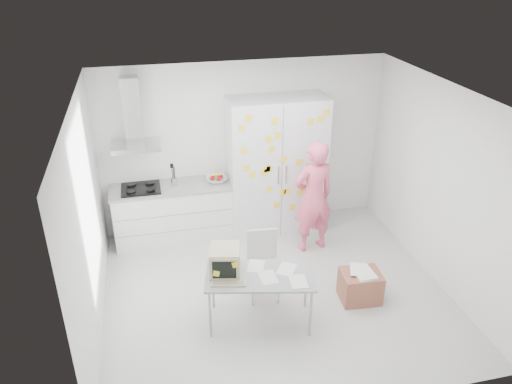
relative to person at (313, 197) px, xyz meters
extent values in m
cube|color=silver|center=(-0.82, -0.94, -0.89)|extent=(4.50, 4.00, 0.02)
cube|color=white|center=(-0.82, 1.06, 0.47)|extent=(4.50, 0.02, 2.70)
cube|color=white|center=(-3.07, -0.94, 0.47)|extent=(0.02, 4.00, 2.70)
cube|color=white|center=(1.43, -0.94, 0.47)|extent=(0.02, 4.00, 2.70)
cube|color=white|center=(-0.82, -0.94, 1.82)|extent=(4.50, 4.00, 0.02)
cube|color=white|center=(-2.02, 0.76, -0.44)|extent=(1.80, 0.60, 0.88)
cube|color=gray|center=(-2.02, 0.46, -0.30)|extent=(1.76, 0.01, 0.01)
cube|color=gray|center=(-2.02, 0.46, -0.58)|extent=(1.76, 0.01, 0.01)
cube|color=#9E9E99|center=(-2.02, 0.76, 0.02)|extent=(1.84, 0.63, 0.04)
cube|color=black|center=(-2.47, 0.76, 0.05)|extent=(0.58, 0.50, 0.03)
cylinder|color=black|center=(-2.61, 0.64, 0.08)|extent=(0.14, 0.14, 0.02)
cylinder|color=black|center=(-2.33, 0.64, 0.08)|extent=(0.14, 0.14, 0.02)
cylinder|color=black|center=(-2.61, 0.88, 0.08)|extent=(0.14, 0.14, 0.02)
cylinder|color=black|center=(-2.33, 0.88, 0.08)|extent=(0.14, 0.14, 0.02)
cylinder|color=silver|center=(-1.97, 0.76, 0.11)|extent=(0.10, 0.10, 0.14)
cylinder|color=black|center=(-1.99, 0.77, 0.21)|extent=(0.01, 0.01, 0.30)
cylinder|color=black|center=(-1.95, 0.75, 0.21)|extent=(0.01, 0.01, 0.30)
cylinder|color=black|center=(-1.97, 0.78, 0.21)|extent=(0.01, 0.01, 0.30)
cube|color=black|center=(-1.99, 0.77, 0.37)|extent=(0.05, 0.01, 0.07)
imported|color=white|center=(-1.32, 0.76, 0.08)|extent=(0.31, 0.31, 0.08)
sphere|color=#B2140F|center=(-1.38, 0.78, 0.11)|extent=(0.08, 0.08, 0.08)
sphere|color=#B2140F|center=(-1.29, 0.71, 0.11)|extent=(0.08, 0.08, 0.08)
sphere|color=#B2140F|center=(-1.25, 0.80, 0.11)|extent=(0.08, 0.08, 0.08)
cylinder|color=yellow|center=(-1.34, 0.78, 0.15)|extent=(0.09, 0.17, 0.10)
cylinder|color=yellow|center=(-1.32, 0.78, 0.15)|extent=(0.04, 0.17, 0.10)
cylinder|color=yellow|center=(-1.29, 0.78, 0.15)|extent=(0.08, 0.17, 0.10)
cube|color=silver|center=(-2.47, 0.81, 0.72)|extent=(0.70, 0.48, 0.07)
cube|color=silver|center=(-2.47, 0.93, 1.22)|extent=(0.26, 0.24, 0.95)
cube|color=silver|center=(-0.37, 0.73, 0.22)|extent=(1.50, 0.65, 2.20)
cube|color=slate|center=(-0.37, 0.41, 0.22)|extent=(0.01, 0.01, 2.16)
cube|color=silver|center=(-0.43, 0.39, 0.22)|extent=(0.02, 0.02, 0.30)
cube|color=silver|center=(-0.31, 0.39, 0.22)|extent=(0.02, 0.02, 0.30)
cube|color=yellow|center=(0.04, 0.40, 1.03)|extent=(0.10, 0.00, 0.10)
cube|color=yellow|center=(0.19, 0.40, 1.05)|extent=(0.12, 0.00, 0.12)
cube|color=yellow|center=(0.30, 0.40, 0.18)|extent=(0.12, 0.00, 0.12)
cube|color=yellow|center=(-0.61, 0.40, 0.34)|extent=(0.10, 0.00, 0.10)
cube|color=yellow|center=(-0.36, 0.40, 0.48)|extent=(0.12, 0.00, 0.12)
cube|color=yellow|center=(0.00, 0.40, -0.02)|extent=(0.12, 0.00, 0.12)
cube|color=yellow|center=(-0.57, 0.40, -0.01)|extent=(0.10, 0.00, 0.10)
cube|color=yellow|center=(-0.50, 0.40, 1.08)|extent=(0.12, 0.00, 0.12)
cube|color=yellow|center=(-0.28, 0.40, -0.07)|extent=(0.12, 0.00, 0.12)
cube|color=yellow|center=(0.04, 0.40, 0.32)|extent=(0.12, 0.00, 0.12)
cube|color=yellow|center=(-0.08, 0.40, 0.06)|extent=(0.10, 0.00, 0.10)
cube|color=yellow|center=(-0.58, 0.40, 0.81)|extent=(0.12, 0.00, 0.12)
cube|color=yellow|center=(-0.83, 0.40, 0.27)|extent=(0.10, 0.00, 0.10)
cube|color=yellow|center=(-0.92, 0.40, 0.38)|extent=(0.10, 0.00, 0.10)
cube|color=yellow|center=(-0.98, 0.40, 1.01)|extent=(0.11, 0.00, 0.11)
cube|color=yellow|center=(-0.44, 0.40, -0.29)|extent=(0.10, 0.00, 0.10)
cube|color=yellow|center=(-0.57, 0.40, 0.34)|extent=(0.11, 0.00, 0.11)
cube|color=yellow|center=(0.16, 0.40, -0.28)|extent=(0.11, 0.00, 0.11)
cube|color=yellow|center=(0.27, 0.40, 1.15)|extent=(0.10, 0.00, 0.10)
cube|color=yellow|center=(-0.54, 0.40, 0.65)|extent=(0.10, 0.00, 0.10)
cube|color=yellow|center=(-0.65, 0.40, 0.29)|extent=(0.11, 0.00, 0.11)
cube|color=yellow|center=(-0.19, 0.40, -0.36)|extent=(0.10, 0.00, 0.10)
cube|color=yellow|center=(-0.89, 0.40, 1.15)|extent=(0.10, 0.00, 0.10)
cube|color=yellow|center=(-0.95, 0.40, 0.66)|extent=(0.12, 0.00, 0.12)
cube|color=yellow|center=(-0.07, 0.40, -0.11)|extent=(0.11, 0.00, 0.11)
cube|color=yellow|center=(-0.45, 0.40, 0.86)|extent=(0.11, 0.00, 0.11)
cube|color=yellow|center=(-0.11, 0.40, 0.41)|extent=(0.11, 0.00, 0.11)
cube|color=yellow|center=(-0.35, 0.40, -0.08)|extent=(0.11, 0.00, 0.11)
imported|color=#F15D80|center=(0.00, 0.00, 0.00)|extent=(0.71, 0.53, 1.75)
cube|color=gray|center=(-1.16, -1.46, -0.19)|extent=(1.40, 0.91, 0.03)
cylinder|color=#9F9EA3|center=(-1.80, -1.59, -0.54)|extent=(0.04, 0.04, 0.67)
cylinder|color=#9F9EA3|center=(-0.64, -1.85, -0.54)|extent=(0.04, 0.04, 0.67)
cylinder|color=#9F9EA3|center=(-1.68, -1.07, -0.54)|extent=(0.04, 0.04, 0.67)
cylinder|color=#9F9EA3|center=(-0.52, -1.32, -0.54)|extent=(0.04, 0.04, 0.67)
cube|color=tan|center=(-1.55, -1.30, -0.01)|extent=(0.42, 0.44, 0.33)
cube|color=tan|center=(-1.59, -1.49, -0.01)|extent=(0.33, 0.09, 0.30)
cube|color=black|center=(-1.59, -1.50, -0.01)|extent=(0.27, 0.06, 0.23)
cube|color=yellow|center=(-1.69, -1.48, -0.06)|extent=(0.08, 0.02, 0.09)
cube|color=yellow|center=(-1.47, -1.53, 0.06)|extent=(0.09, 0.02, 0.09)
cube|color=tan|center=(-1.56, -1.54, -0.17)|extent=(0.43, 0.22, 0.02)
cube|color=gray|center=(-1.56, -1.54, -0.15)|extent=(0.38, 0.18, 0.01)
cube|color=silver|center=(-1.08, -1.52, -0.18)|extent=(0.20, 0.28, 0.00)
cube|color=silver|center=(-0.82, -1.42, -0.17)|extent=(0.31, 0.34, 0.00)
cube|color=silver|center=(-0.76, -1.69, -0.17)|extent=(0.22, 0.30, 0.00)
cube|color=silver|center=(-1.17, -1.27, -0.17)|extent=(0.28, 0.33, 0.00)
cube|color=silver|center=(-1.00, -0.99, -0.43)|extent=(0.45, 0.45, 0.04)
cube|color=silver|center=(-0.98, -0.81, -0.18)|extent=(0.40, 0.07, 0.46)
cylinder|color=silver|center=(-1.18, -1.14, -0.66)|extent=(0.03, 0.03, 0.43)
cylinder|color=silver|center=(-0.85, -1.18, -0.66)|extent=(0.03, 0.03, 0.43)
cylinder|color=silver|center=(-1.15, -0.81, -0.66)|extent=(0.03, 0.03, 0.43)
cylinder|color=silver|center=(-0.81, -0.84, -0.66)|extent=(0.03, 0.03, 0.43)
cube|color=#9C5B43|center=(0.22, -1.34, -0.67)|extent=(0.54, 0.45, 0.41)
cube|color=white|center=(0.24, -1.36, -0.45)|extent=(0.26, 0.34, 0.04)
cube|color=white|center=(0.20, -1.29, -0.43)|extent=(0.31, 0.36, 0.00)
camera|label=1|loc=(-2.31, -6.18, 3.36)|focal=35.00mm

